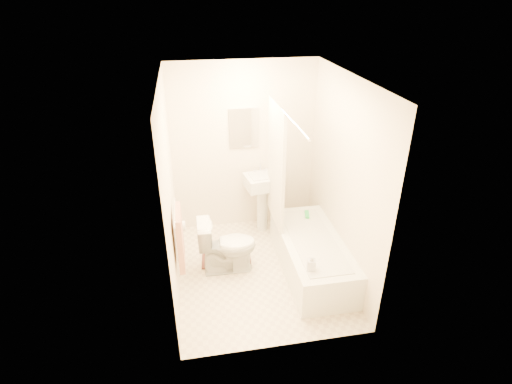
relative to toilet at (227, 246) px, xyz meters
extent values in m
plane|color=beige|center=(0.39, -0.12, -0.35)|extent=(2.40, 2.40, 0.00)
plane|color=white|center=(0.39, -0.12, 2.05)|extent=(2.40, 2.40, 0.00)
cube|color=beige|center=(0.39, 1.08, 0.85)|extent=(2.00, 0.02, 2.40)
cube|color=beige|center=(-0.61, -0.12, 0.85)|extent=(0.02, 2.40, 2.40)
cube|color=beige|center=(1.39, -0.12, 0.85)|extent=(0.02, 2.40, 2.40)
cube|color=white|center=(0.39, 1.06, 1.15)|extent=(0.40, 0.03, 0.55)
cylinder|color=silver|center=(0.69, -0.02, 1.65)|extent=(0.03, 1.70, 0.03)
cube|color=silver|center=(0.69, 0.38, 0.87)|extent=(0.04, 0.80, 1.55)
cylinder|color=silver|center=(-0.57, -0.37, 0.75)|extent=(0.02, 0.60, 0.02)
cube|color=#CC7266|center=(-0.54, -0.37, 0.43)|extent=(0.06, 0.45, 0.66)
cylinder|color=white|center=(-0.54, 0.00, 0.35)|extent=(0.11, 0.12, 0.12)
imported|color=white|center=(0.00, 0.00, 0.00)|extent=(0.73, 0.41, 0.71)
cube|color=#49291A|center=(0.00, 0.25, -0.34)|extent=(0.68, 0.54, 0.02)
imported|color=silver|center=(0.84, -0.76, 0.20)|extent=(0.11, 0.11, 0.20)
cube|color=green|center=(1.12, 0.35, 0.12)|extent=(0.09, 0.19, 0.04)
camera|label=1|loc=(-0.37, -4.08, 2.87)|focal=28.00mm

